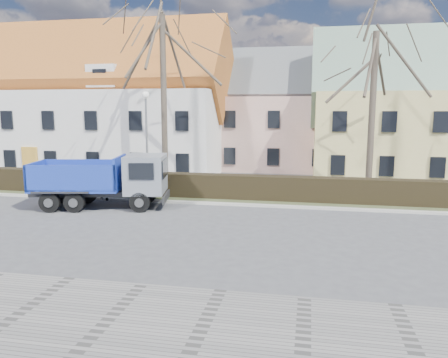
% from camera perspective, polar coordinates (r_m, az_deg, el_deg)
% --- Properties ---
extents(ground, '(120.00, 120.00, 0.00)m').
position_cam_1_polar(ground, '(18.82, -10.13, -6.06)').
color(ground, '#49494C').
extents(sidewalk_near, '(80.00, 5.00, 0.08)m').
position_cam_1_polar(sidewalk_near, '(11.78, -25.83, -16.17)').
color(sidewalk_near, gray).
rests_on(sidewalk_near, ground).
extents(curb_far, '(80.00, 0.30, 0.12)m').
position_cam_1_polar(curb_far, '(23.03, -6.00, -3.01)').
color(curb_far, '#B0ADA2').
rests_on(curb_far, ground).
extents(grass_strip, '(80.00, 3.00, 0.10)m').
position_cam_1_polar(grass_strip, '(24.53, -4.90, -2.26)').
color(grass_strip, '#3C4527').
rests_on(grass_strip, ground).
extents(hedge, '(60.00, 0.90, 1.30)m').
position_cam_1_polar(hedge, '(24.23, -5.05, -0.96)').
color(hedge, black).
rests_on(hedge, ground).
extents(building_white, '(26.80, 10.80, 9.50)m').
position_cam_1_polar(building_white, '(38.33, -19.99, 8.41)').
color(building_white, silver).
rests_on(building_white, ground).
extents(building_pink, '(10.80, 8.80, 8.00)m').
position_cam_1_polar(building_pink, '(37.01, 7.03, 7.72)').
color(building_pink, '#CA9C8F').
rests_on(building_pink, ground).
extents(building_yellow, '(18.80, 10.80, 8.50)m').
position_cam_1_polar(building_yellow, '(35.16, 26.72, 7.15)').
color(building_yellow, '#DFCD7A').
rests_on(building_yellow, ground).
extents(tree_1, '(9.20, 9.20, 12.65)m').
position_cam_1_polar(tree_1, '(26.88, -7.91, 12.14)').
color(tree_1, '#453B30').
rests_on(tree_1, ground).
extents(tree_2, '(8.00, 8.00, 11.00)m').
position_cam_1_polar(tree_2, '(25.62, 18.87, 10.04)').
color(tree_2, '#453B30').
rests_on(tree_2, ground).
extents(dump_truck, '(7.20, 3.84, 2.73)m').
position_cam_1_polar(dump_truck, '(22.58, -16.39, -0.20)').
color(dump_truck, '#162F9A').
rests_on(dump_truck, ground).
extents(streetlight, '(0.46, 0.46, 5.94)m').
position_cam_1_polar(streetlight, '(25.70, -10.04, 4.73)').
color(streetlight, gray).
rests_on(streetlight, ground).
extents(cart_frame, '(0.79, 0.49, 0.69)m').
position_cam_1_polar(cart_frame, '(24.47, -15.80, -1.91)').
color(cart_frame, silver).
rests_on(cart_frame, ground).
extents(parked_car_a, '(4.13, 2.69, 1.31)m').
position_cam_1_polar(parked_car_a, '(30.55, -9.76, 1.06)').
color(parked_car_a, black).
rests_on(parked_car_a, ground).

